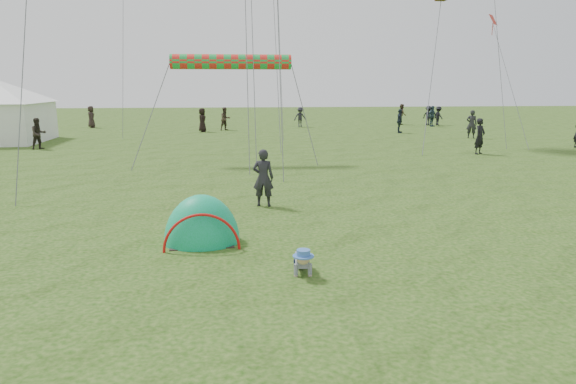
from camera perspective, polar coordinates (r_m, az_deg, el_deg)
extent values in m
plane|color=#113906|center=(9.85, 6.11, -8.26)|extent=(140.00, 140.00, 0.00)
ellipsoid|color=#019F40|center=(11.42, -9.50, -5.52)|extent=(1.70, 1.42, 2.12)
imported|color=black|center=(14.42, -2.77, 1.59)|extent=(0.65, 0.48, 1.62)
imported|color=#222326|center=(35.13, 19.72, 7.11)|extent=(0.78, 0.69, 1.79)
imported|color=#403327|center=(39.17, -6.98, 8.08)|extent=(1.05, 0.99, 1.72)
imported|color=#253843|center=(44.04, 15.71, 8.11)|extent=(1.04, 0.90, 1.68)
imported|color=black|center=(45.37, 15.34, 8.19)|extent=(1.10, 1.21, 1.63)
imported|color=black|center=(38.07, -9.51, 7.89)|extent=(0.58, 0.86, 1.72)
imported|color=#433228|center=(45.57, 12.53, 8.43)|extent=(0.77, 0.94, 1.76)
imported|color=#1D2731|center=(37.53, 12.29, 7.72)|extent=(0.77, 1.08, 1.70)
imported|color=black|center=(45.68, 16.37, 8.13)|extent=(0.82, 1.13, 1.58)
imported|color=black|center=(44.12, -21.03, 7.80)|extent=(0.78, 0.97, 1.72)
imported|color=black|center=(27.07, 20.55, 5.81)|extent=(0.77, 0.71, 1.77)
imported|color=#2A231E|center=(30.41, -25.99, 5.84)|extent=(1.01, 0.99, 1.65)
imported|color=#24232B|center=(41.99, 1.36, 8.32)|extent=(1.09, 0.70, 1.60)
cylinder|color=red|center=(22.89, -6.34, 14.19)|extent=(5.16, 0.64, 0.64)
plane|color=red|center=(34.27, 21.83, 17.36)|extent=(0.76, 0.76, 0.62)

